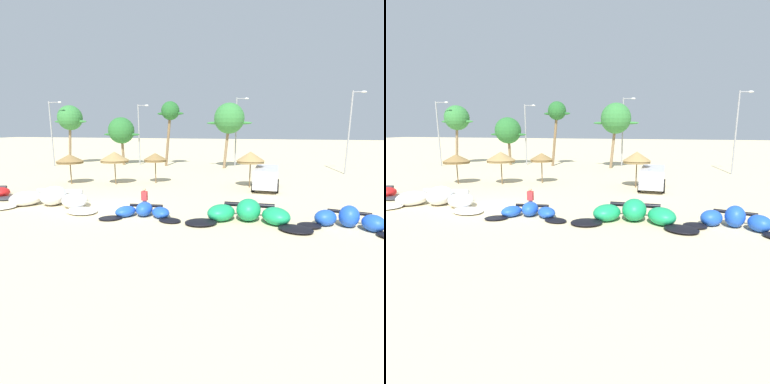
{
  "view_description": "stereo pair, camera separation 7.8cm",
  "coord_description": "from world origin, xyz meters",
  "views": [
    {
      "loc": [
        10.53,
        -17.45,
        5.19
      ],
      "look_at": [
        5.48,
        2.0,
        1.0
      ],
      "focal_mm": 28.89,
      "sensor_mm": 36.0,
      "label": 1
    },
    {
      "loc": [
        10.61,
        -17.43,
        5.19
      ],
      "look_at": [
        5.48,
        2.0,
        1.0
      ],
      "focal_mm": 28.89,
      "sensor_mm": 36.0,
      "label": 2
    }
  ],
  "objects": [
    {
      "name": "palm_left",
      "position": [
        -10.17,
        22.78,
        4.77
      ],
      "size": [
        5.47,
        3.65,
        6.64
      ],
      "color": "brown",
      "rests_on": "ground"
    },
    {
      "name": "parked_van",
      "position": [
        10.12,
        9.57,
        1.09
      ],
      "size": [
        2.23,
        5.01,
        1.84
      ],
      "color": "silver",
      "rests_on": "ground"
    },
    {
      "name": "kite_center",
      "position": [
        9.38,
        -0.61,
        0.48
      ],
      "size": [
        7.08,
        3.29,
        1.25
      ],
      "color": "black",
      "rests_on": "ground"
    },
    {
      "name": "palm_center_left",
      "position": [
        5.02,
        22.49,
        6.3
      ],
      "size": [
        5.77,
        3.85,
        8.28
      ],
      "color": "#7F6647",
      "rests_on": "ground"
    },
    {
      "name": "palm_left_of_gap",
      "position": [
        -3.03,
        23.1,
        7.19
      ],
      "size": [
        3.69,
        2.46,
        8.66
      ],
      "color": "brown",
      "rests_on": "ground"
    },
    {
      "name": "kite_left_of_center",
      "position": [
        3.3,
        -1.13,
        0.33
      ],
      "size": [
        5.04,
        2.64,
        0.85
      ],
      "color": "black",
      "rests_on": "ground"
    },
    {
      "name": "person_near_kites",
      "position": [
        3.11,
        -0.42,
        0.82
      ],
      "size": [
        0.36,
        0.24,
        1.62
      ],
      "color": "#383842",
      "rests_on": "ground"
    },
    {
      "name": "lamppost_east",
      "position": [
        18.77,
        20.79,
        5.07
      ],
      "size": [
        1.46,
        0.24,
        9.14
      ],
      "color": "gray",
      "rests_on": "ground"
    },
    {
      "name": "palm_leftmost",
      "position": [
        -17.2,
        21.25,
        6.48
      ],
      "size": [
        5.13,
        3.42,
        8.27
      ],
      "color": "#7F6647",
      "rests_on": "ground"
    },
    {
      "name": "lamppost_west",
      "position": [
        -18.48,
        19.01,
        4.88
      ],
      "size": [
        2.01,
        0.24,
        8.64
      ],
      "color": "gray",
      "rests_on": "ground"
    },
    {
      "name": "kite_right_of_center",
      "position": [
        14.59,
        -0.35,
        0.44
      ],
      "size": [
        5.15,
        2.89,
        1.16
      ],
      "color": "black",
      "rests_on": "ground"
    },
    {
      "name": "ground_plane",
      "position": [
        0.0,
        0.0,
        0.0
      ],
      "size": [
        260.0,
        260.0,
        0.0
      ],
      "primitive_type": "plane",
      "color": "beige"
    },
    {
      "name": "lamppost_east_center",
      "position": [
        5.81,
        24.4,
        5.04
      ],
      "size": [
        1.64,
        0.24,
        9.04
      ],
      "color": "gray",
      "rests_on": "ground"
    },
    {
      "name": "beach_umbrella_outermost",
      "position": [
        8.71,
        9.83,
        2.68
      ],
      "size": [
        2.47,
        2.47,
        3.17
      ],
      "color": "brown",
      "rests_on": "ground"
    },
    {
      "name": "beach_umbrella_near_van",
      "position": [
        -7.64,
        7.39,
        2.37
      ],
      "size": [
        2.49,
        2.49,
        2.79
      ],
      "color": "brown",
      "rests_on": "ground"
    },
    {
      "name": "kite_left",
      "position": [
        -3.79,
        -0.28,
        0.49
      ],
      "size": [
        8.37,
        4.19,
        1.28
      ],
      "color": "white",
      "rests_on": "ground"
    },
    {
      "name": "lamppost_west_center",
      "position": [
        -7.7,
        23.5,
        4.69
      ],
      "size": [
        1.66,
        0.24,
        8.35
      ],
      "color": "gray",
      "rests_on": "ground"
    },
    {
      "name": "beach_umbrella_middle",
      "position": [
        -3.56,
        8.34,
        2.55
      ],
      "size": [
        2.67,
        2.67,
        3.03
      ],
      "color": "brown",
      "rests_on": "ground"
    },
    {
      "name": "beach_umbrella_near_palms",
      "position": [
        -0.15,
        9.86,
        2.46
      ],
      "size": [
        2.21,
        2.21,
        2.87
      ],
      "color": "brown",
      "rests_on": "ground"
    }
  ]
}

